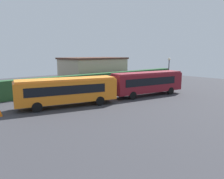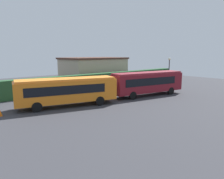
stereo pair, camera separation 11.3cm
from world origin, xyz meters
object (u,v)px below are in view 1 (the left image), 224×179
bus_orange (67,90)px  person_center (127,86)px  traffic_cone (0,113)px  lamppost (169,70)px  person_left (57,94)px  bus_maroon (148,82)px

bus_orange → person_center: (10.08, 1.20, -0.72)m
person_center → traffic_cone: 16.57m
lamppost → person_left: bearing=169.5°
bus_orange → lamppost: lamppost is taller
bus_maroon → bus_orange: bearing=-178.9°
person_left → traffic_cone: (-6.40, -1.68, -0.68)m
bus_orange → traffic_cone: size_ratio=17.95×
person_center → bus_maroon: bearing=2.5°
person_center → traffic_cone: (-16.55, -0.54, -0.73)m
traffic_cone → lamppost: (23.65, -1.51, 2.81)m
bus_maroon → traffic_cone: 17.76m
lamppost → person_center: bearing=163.9°
bus_maroon → traffic_cone: bus_maroon is taller
bus_orange → bus_maroon: 11.20m
person_left → bus_orange: bearing=12.1°
bus_orange → person_left: 2.47m
person_left → person_center: 10.21m
bus_maroon → person_left: bus_maroon is taller
lamppost → bus_orange: bearing=177.2°
bus_orange → lamppost: bearing=13.0°
traffic_cone → person_center: bearing=1.9°
bus_orange → person_left: bus_orange is taller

